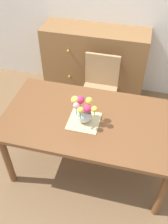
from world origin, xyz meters
TOP-DOWN VIEW (x-y plane):
  - ground_plane at (0.00, 0.00)m, footprint 12.00×12.00m
  - dining_table at (0.00, 0.00)m, footprint 1.67×0.93m
  - chair_far at (-0.06, 0.81)m, footprint 0.42×0.42m
  - dresser at (-0.24, 1.33)m, footprint 1.40×0.47m
  - placemat at (-0.05, -0.05)m, footprint 0.29×0.29m
  - flower_vase at (-0.05, -0.05)m, footprint 0.25×0.21m

SIDE VIEW (x-z plane):
  - ground_plane at x=0.00m, z-range 0.00..0.00m
  - dresser at x=-0.24m, z-range 0.00..1.00m
  - chair_far at x=-0.06m, z-range 0.07..0.97m
  - dining_table at x=0.00m, z-range 0.28..1.02m
  - placemat at x=-0.05m, z-range 0.74..0.75m
  - flower_vase at x=-0.05m, z-range 0.75..1.01m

